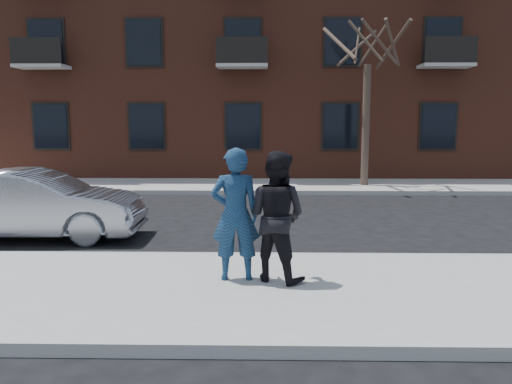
{
  "coord_description": "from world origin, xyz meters",
  "views": [
    {
      "loc": [
        0.97,
        -6.72,
        2.36
      ],
      "look_at": [
        0.84,
        0.4,
        1.36
      ],
      "focal_mm": 35.0,
      "sensor_mm": 36.0,
      "label": 1
    }
  ],
  "objects_px": {
    "man_hoodie": "(235,214)",
    "man_peacoat": "(276,216)",
    "silver_sedan": "(35,205)",
    "street_tree": "(369,29)"
  },
  "relations": [
    {
      "from": "street_tree",
      "to": "man_peacoat",
      "type": "relative_size",
      "value": 3.73
    },
    {
      "from": "silver_sedan",
      "to": "man_peacoat",
      "type": "bearing_deg",
      "value": -124.03
    },
    {
      "from": "street_tree",
      "to": "man_hoodie",
      "type": "distance_m",
      "value": 12.38
    },
    {
      "from": "silver_sedan",
      "to": "street_tree",
      "type": "bearing_deg",
      "value": -48.25
    },
    {
      "from": "street_tree",
      "to": "silver_sedan",
      "type": "height_order",
      "value": "street_tree"
    },
    {
      "from": "man_hoodie",
      "to": "street_tree",
      "type": "bearing_deg",
      "value": -114.84
    },
    {
      "from": "street_tree",
      "to": "silver_sedan",
      "type": "distance_m",
      "value": 12.33
    },
    {
      "from": "man_peacoat",
      "to": "silver_sedan",
      "type": "bearing_deg",
      "value": -3.16
    },
    {
      "from": "street_tree",
      "to": "man_peacoat",
      "type": "distance_m",
      "value": 12.22
    },
    {
      "from": "man_hoodie",
      "to": "man_peacoat",
      "type": "xyz_separation_m",
      "value": [
        0.57,
        -0.01,
        -0.02
      ]
    }
  ]
}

